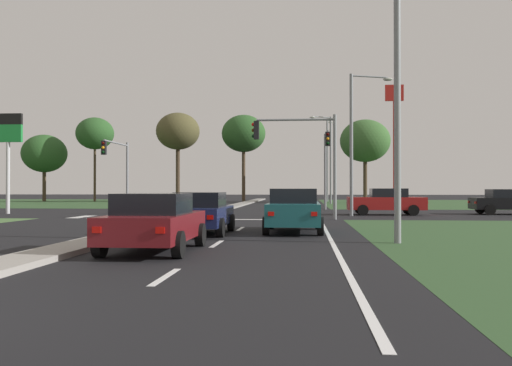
% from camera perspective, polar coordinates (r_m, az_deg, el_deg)
% --- Properties ---
extents(ground_plane, '(200.00, 200.00, 0.00)m').
position_cam_1_polar(ground_plane, '(36.06, -4.70, -3.09)').
color(ground_plane, black).
extents(grass_verge_far_left, '(35.00, 35.00, 0.01)m').
position_cam_1_polar(grass_verge_far_left, '(67.81, -22.79, -1.84)').
color(grass_verge_far_left, '#2D4C28').
rests_on(grass_verge_far_left, ground).
extents(grass_verge_far_right, '(35.00, 35.00, 0.01)m').
position_cam_1_polar(grass_verge_far_right, '(63.12, 22.91, -1.94)').
color(grass_verge_far_right, '#2D4C28').
rests_on(grass_verge_far_right, ground).
extents(median_island_near, '(1.20, 22.00, 0.14)m').
position_cam_1_polar(median_island_near, '(17.65, -15.12, -5.54)').
color(median_island_near, gray).
rests_on(median_island_near, ground).
extents(median_island_far, '(1.20, 36.00, 0.14)m').
position_cam_1_polar(median_island_far, '(60.84, -0.76, -1.97)').
color(median_island_far, gray).
rests_on(median_island_far, ground).
extents(lane_dash_near, '(0.14, 2.00, 0.01)m').
position_cam_1_polar(lane_dash_near, '(10.44, -9.24, -9.42)').
color(lane_dash_near, silver).
rests_on(lane_dash_near, ground).
extents(lane_dash_second, '(0.14, 2.00, 0.01)m').
position_cam_1_polar(lane_dash_second, '(16.28, -4.03, -6.21)').
color(lane_dash_second, silver).
rests_on(lane_dash_second, ground).
extents(lane_dash_third, '(0.14, 2.00, 0.01)m').
position_cam_1_polar(lane_dash_third, '(22.21, -1.61, -4.69)').
color(lane_dash_third, silver).
rests_on(lane_dash_third, ground).
extents(edge_line_right, '(0.14, 24.00, 0.01)m').
position_cam_1_polar(edge_line_right, '(17.61, 7.64, -5.78)').
color(edge_line_right, silver).
rests_on(edge_line_right, ground).
extents(stop_bar_near, '(6.40, 0.50, 0.01)m').
position_cam_1_polar(stop_bar_near, '(28.65, 0.47, -3.75)').
color(stop_bar_near, silver).
rests_on(stop_bar_near, ground).
extents(crosswalk_bar_near, '(0.70, 2.80, 0.01)m').
position_cam_1_polar(crosswalk_bar_near, '(32.80, -17.36, -3.31)').
color(crosswalk_bar_near, silver).
rests_on(crosswalk_bar_near, ground).
extents(crosswalk_bar_second, '(0.70, 2.80, 0.01)m').
position_cam_1_polar(crosswalk_bar_second, '(32.39, -15.48, -3.35)').
color(crosswalk_bar_second, silver).
rests_on(crosswalk_bar_second, ground).
extents(crosswalk_bar_third, '(0.70, 2.80, 0.01)m').
position_cam_1_polar(crosswalk_bar_third, '(32.00, -13.54, -3.39)').
color(crosswalk_bar_third, silver).
rests_on(crosswalk_bar_third, ground).
extents(crosswalk_bar_fourth, '(0.70, 2.80, 0.01)m').
position_cam_1_polar(crosswalk_bar_fourth, '(31.66, -11.57, -3.43)').
color(crosswalk_bar_fourth, silver).
rests_on(crosswalk_bar_fourth, ground).
extents(crosswalk_bar_fifth, '(0.70, 2.80, 0.01)m').
position_cam_1_polar(crosswalk_bar_fifth, '(31.35, -9.55, -3.46)').
color(crosswalk_bar_fifth, silver).
rests_on(crosswalk_bar_fifth, ground).
extents(crosswalk_bar_sixth, '(0.70, 2.80, 0.01)m').
position_cam_1_polar(crosswalk_bar_sixth, '(31.09, -7.49, -3.49)').
color(crosswalk_bar_sixth, silver).
rests_on(crosswalk_bar_sixth, ground).
extents(crosswalk_bar_seventh, '(0.70, 2.80, 0.01)m').
position_cam_1_polar(crosswalk_bar_seventh, '(30.86, -5.40, -3.51)').
color(crosswalk_bar_seventh, silver).
rests_on(crosswalk_bar_seventh, ground).
extents(car_teal_near, '(2.08, 4.60, 1.60)m').
position_cam_1_polar(car_teal_near, '(20.60, 3.87, -2.75)').
color(car_teal_near, '#19565B').
rests_on(car_teal_near, ground).
extents(car_red_second, '(4.60, 2.00, 1.59)m').
position_cam_1_polar(car_red_second, '(34.53, 13.16, -1.84)').
color(car_red_second, '#A31919').
rests_on(car_red_second, ground).
extents(car_navy_third, '(1.99, 4.22, 1.47)m').
position_cam_1_polar(car_navy_third, '(19.82, -5.62, -3.02)').
color(car_navy_third, '#161E47').
rests_on(car_navy_third, ground).
extents(car_black_fourth, '(4.33, 2.09, 1.55)m').
position_cam_1_polar(car_black_fourth, '(37.60, 24.27, -1.73)').
color(car_black_fourth, black).
rests_on(car_black_fourth, ground).
extents(car_maroon_fifth, '(2.08, 4.30, 1.49)m').
position_cam_1_polar(car_maroon_fifth, '(14.50, -10.34, -3.91)').
color(car_maroon_fifth, maroon).
rests_on(car_maroon_fifth, ground).
extents(traffic_signal_near_right, '(4.40, 0.32, 5.41)m').
position_cam_1_polar(traffic_signal_near_right, '(28.99, 4.88, 3.64)').
color(traffic_signal_near_right, gray).
rests_on(traffic_signal_near_right, ground).
extents(traffic_signal_far_right, '(0.32, 4.86, 5.68)m').
position_cam_1_polar(traffic_signal_far_right, '(40.47, 7.16, 2.75)').
color(traffic_signal_far_right, gray).
rests_on(traffic_signal_far_right, ground).
extents(traffic_signal_far_left, '(0.32, 5.42, 5.14)m').
position_cam_1_polar(traffic_signal_far_left, '(42.34, -13.86, 2.19)').
color(traffic_signal_far_left, gray).
rests_on(traffic_signal_far_left, ground).
extents(street_lamp_near, '(1.88, 1.03, 10.94)m').
position_cam_1_polar(street_lamp_near, '(17.43, 14.65, 14.03)').
color(street_lamp_near, gray).
rests_on(street_lamp_near, ground).
extents(street_lamp_second, '(2.58, 1.00, 8.25)m').
position_cam_1_polar(street_lamp_second, '(33.09, 10.11, 4.82)').
color(street_lamp_second, gray).
rests_on(street_lamp_second, ground).
extents(street_lamp_third, '(2.28, 1.44, 8.97)m').
position_cam_1_polar(street_lamp_third, '(57.96, 7.44, 2.89)').
color(street_lamp_third, gray).
rests_on(street_lamp_third, ground).
extents(street_lamp_fourth, '(0.89, 2.40, 9.85)m').
position_cam_1_polar(street_lamp_fourth, '(66.87, 7.31, 2.81)').
color(street_lamp_fourth, gray).
rests_on(street_lamp_fourth, ground).
extents(fastfood_pole_sign, '(1.80, 0.40, 11.91)m').
position_cam_1_polar(fastfood_pole_sign, '(57.75, 13.93, 6.51)').
color(fastfood_pole_sign, red).
rests_on(fastfood_pole_sign, ground).
extents(fuel_price_totem, '(1.80, 0.24, 6.32)m').
position_cam_1_polar(fuel_price_totem, '(38.61, -23.96, 3.99)').
color(fuel_price_totem, silver).
rests_on(fuel_price_totem, ground).
extents(treeline_near, '(5.40, 5.40, 8.11)m').
position_cam_1_polar(treeline_near, '(72.77, -20.78, 2.81)').
color(treeline_near, '#423323').
rests_on(treeline_near, ground).
extents(treeline_second, '(4.47, 4.47, 10.02)m').
position_cam_1_polar(treeline_second, '(69.46, -16.11, 4.85)').
color(treeline_second, '#423323').
rests_on(treeline_second, ground).
extents(treeline_third, '(4.96, 4.96, 10.22)m').
position_cam_1_polar(treeline_third, '(64.67, -7.97, 5.20)').
color(treeline_third, '#423323').
rests_on(treeline_third, ground).
extents(treeline_fourth, '(5.11, 5.11, 10.16)m').
position_cam_1_polar(treeline_fourth, '(65.48, -1.27, 5.03)').
color(treeline_fourth, '#423323').
rests_on(treeline_fourth, ground).
extents(treeline_fifth, '(5.51, 5.51, 9.17)m').
position_cam_1_polar(treeline_fifth, '(62.90, 11.07, 4.22)').
color(treeline_fifth, '#423323').
rests_on(treeline_fifth, ground).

